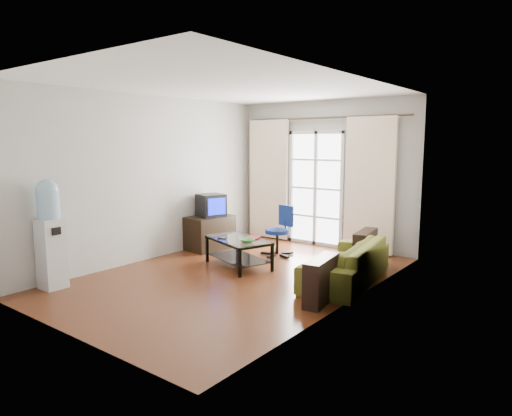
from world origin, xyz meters
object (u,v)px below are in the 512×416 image
(coffee_table, at_px, (238,249))
(water_cooler, at_px, (50,232))
(crt_tv, at_px, (211,205))
(task_chair, at_px, (279,241))
(tv_stand, at_px, (210,233))
(sofa, at_px, (346,262))

(coffee_table, bearing_deg, water_cooler, -119.03)
(coffee_table, xyz_separation_m, crt_tv, (-1.18, 0.64, 0.52))
(task_chair, height_order, water_cooler, water_cooler)
(crt_tv, relative_size, task_chair, 0.63)
(tv_stand, distance_m, crt_tv, 0.51)
(coffee_table, relative_size, crt_tv, 2.31)
(coffee_table, bearing_deg, tv_stand, 152.89)
(tv_stand, bearing_deg, water_cooler, -85.25)
(sofa, xyz_separation_m, water_cooler, (-2.98, -2.66, 0.49))
(coffee_table, distance_m, crt_tv, 1.44)
(task_chair, relative_size, water_cooler, 0.59)
(sofa, height_order, coffee_table, sofa)
(tv_stand, bearing_deg, sofa, 1.32)
(sofa, bearing_deg, water_cooler, -56.85)
(sofa, relative_size, crt_tv, 3.72)
(sofa, distance_m, task_chair, 1.72)
(crt_tv, distance_m, water_cooler, 2.98)
(sofa, xyz_separation_m, coffee_table, (-1.69, -0.33, 0.01))
(sofa, relative_size, tv_stand, 2.44)
(task_chair, distance_m, water_cooler, 3.62)
(sofa, bearing_deg, coffee_table, -87.55)
(sofa, distance_m, water_cooler, 4.03)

